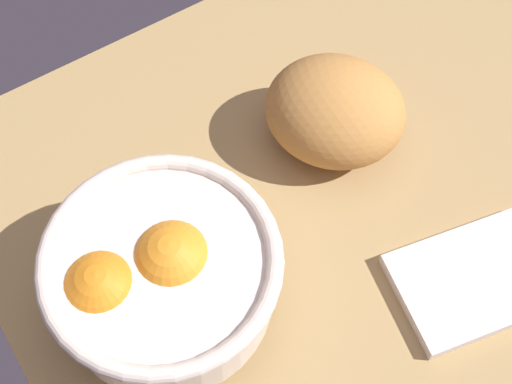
# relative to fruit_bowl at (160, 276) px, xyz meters

# --- Properties ---
(ground_plane) EXTENTS (0.70, 0.61, 0.03)m
(ground_plane) POSITION_rel_fruit_bowl_xyz_m (0.20, 0.02, -0.09)
(ground_plane) COLOR #A88753
(fruit_bowl) EXTENTS (0.21, 0.21, 0.12)m
(fruit_bowl) POSITION_rel_fruit_bowl_xyz_m (0.00, 0.00, 0.00)
(fruit_bowl) COLOR silver
(fruit_bowl) RESTS_ON ground
(bread_loaf) EXTENTS (0.19, 0.20, 0.10)m
(bread_loaf) POSITION_rel_fruit_bowl_xyz_m (0.24, 0.07, -0.02)
(bread_loaf) COLOR #BF803F
(bread_loaf) RESTS_ON ground
(napkin_folded) EXTENTS (0.17, 0.14, 0.01)m
(napkin_folded) POSITION_rel_fruit_bowl_xyz_m (0.26, -0.14, -0.06)
(napkin_folded) COLOR silver
(napkin_folded) RESTS_ON ground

